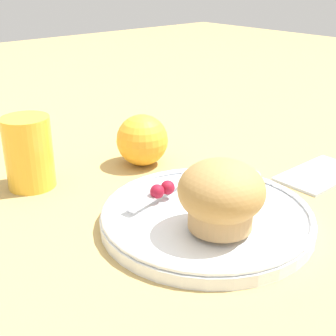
{
  "coord_description": "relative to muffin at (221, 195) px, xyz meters",
  "views": [
    {
      "loc": [
        -0.34,
        -0.32,
        0.27
      ],
      "look_at": [
        -0.01,
        0.06,
        0.06
      ],
      "focal_mm": 50.0,
      "sensor_mm": 36.0,
      "label": 1
    }
  ],
  "objects": [
    {
      "name": "cream_ramekin",
      "position": [
        0.08,
        0.05,
        -0.03
      ],
      "size": [
        0.05,
        0.05,
        0.02
      ],
      "color": "silver",
      "rests_on": "plate"
    },
    {
      "name": "plate",
      "position": [
        0.02,
        0.04,
        -0.05
      ],
      "size": [
        0.24,
        0.24,
        0.02
      ],
      "color": "white",
      "rests_on": "ground_plane"
    },
    {
      "name": "muffin",
      "position": [
        0.0,
        0.0,
        0.0
      ],
      "size": [
        0.09,
        0.09,
        0.07
      ],
      "color": "tan",
      "rests_on": "plate"
    },
    {
      "name": "ground_plane",
      "position": [
        0.02,
        0.04,
        -0.06
      ],
      "size": [
        3.0,
        3.0,
        0.0
      ],
      "primitive_type": "plane",
      "color": "tan"
    },
    {
      "name": "orange_fruit",
      "position": [
        0.07,
        0.22,
        -0.02
      ],
      "size": [
        0.08,
        0.08,
        0.08
      ],
      "color": "#F4A82D",
      "rests_on": "ground_plane"
    },
    {
      "name": "folded_napkin",
      "position": [
        0.23,
        0.03,
        -0.05
      ],
      "size": [
        0.13,
        0.07,
        0.01
      ],
      "color": "#B2BCCC",
      "rests_on": "ground_plane"
    },
    {
      "name": "juice_glass",
      "position": [
        -0.09,
        0.26,
        -0.01
      ],
      "size": [
        0.06,
        0.06,
        0.1
      ],
      "color": "gold",
      "rests_on": "ground_plane"
    },
    {
      "name": "butter_knife",
      "position": [
        0.03,
        0.11,
        -0.03
      ],
      "size": [
        0.17,
        0.05,
        0.0
      ],
      "rotation": [
        0.0,
        0.0,
        0.21
      ],
      "color": "silver",
      "rests_on": "plate"
    },
    {
      "name": "berry_pair",
      "position": [
        0.0,
        0.09,
        -0.03
      ],
      "size": [
        0.03,
        0.02,
        0.02
      ],
      "color": "maroon",
      "rests_on": "plate"
    }
  ]
}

